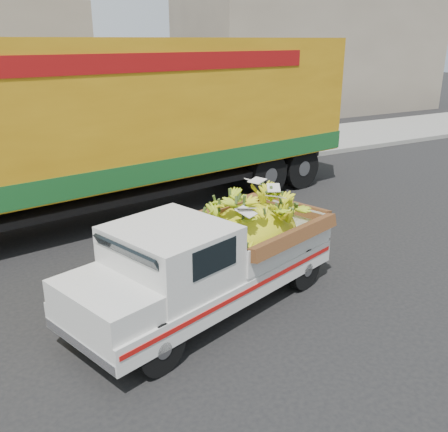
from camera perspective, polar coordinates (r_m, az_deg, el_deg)
ground at (r=8.30m, az=4.40°, el=-7.50°), size 100.00×100.00×0.00m
curb at (r=14.08m, az=-11.55°, el=3.96°), size 60.00×0.25×0.15m
sidewalk at (r=16.03m, az=-14.04°, el=5.64°), size 60.00×4.00×0.14m
building_right at (r=28.52m, az=10.11°, el=17.75°), size 14.00×6.00×6.00m
pickup_truck at (r=7.38m, az=-0.24°, el=-4.22°), size 4.47×2.67×1.48m
semi_trailer at (r=11.14m, az=-11.94°, el=10.66°), size 12.06×4.18×3.80m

